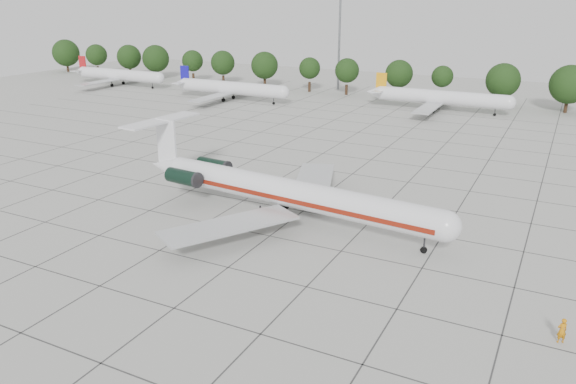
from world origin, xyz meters
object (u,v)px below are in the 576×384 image
(ground_crew, at_px, (562,331))
(bg_airliner_c, at_px, (440,98))
(main_airliner, at_px, (277,190))
(bg_airliner_a, at_px, (119,75))
(bg_airliner_b, at_px, (231,88))
(floodlight_mast, at_px, (339,33))

(ground_crew, height_order, bg_airliner_c, bg_airliner_c)
(ground_crew, bearing_deg, bg_airliner_c, -100.98)
(ground_crew, bearing_deg, main_airliner, -51.37)
(main_airliner, relative_size, ground_crew, 20.12)
(bg_airliner_a, xyz_separation_m, bg_airliner_c, (86.42, 4.19, 0.00))
(ground_crew, relative_size, bg_airliner_b, 0.07)
(ground_crew, relative_size, bg_airliner_a, 0.07)
(main_airliner, height_order, bg_airliner_c, main_airliner)
(main_airliner, height_order, bg_airliner_a, main_airliner)
(main_airliner, distance_m, ground_crew, 32.02)
(bg_airliner_a, bearing_deg, ground_crew, -34.26)
(bg_airliner_b, height_order, floodlight_mast, floodlight_mast)
(ground_crew, distance_m, bg_airliner_c, 86.05)
(bg_airliner_a, height_order, floodlight_mast, floodlight_mast)
(bg_airliner_a, distance_m, floodlight_mast, 60.90)
(bg_airliner_b, bearing_deg, floodlight_mast, 59.04)
(main_airliner, distance_m, bg_airliner_c, 69.71)
(floodlight_mast, bearing_deg, bg_airliner_b, -120.96)
(ground_crew, bearing_deg, bg_airliner_a, -63.69)
(bg_airliner_a, xyz_separation_m, floodlight_mast, (55.80, 21.60, 11.37))
(bg_airliner_c, bearing_deg, main_airliner, -91.96)
(main_airliner, bearing_deg, bg_airliner_c, 93.60)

